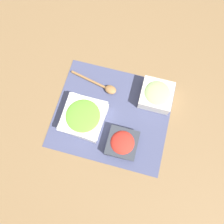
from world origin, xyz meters
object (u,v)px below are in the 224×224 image
at_px(tomato_bowl, 122,143).
at_px(wooden_spoon, 103,86).
at_px(lettuce_bowl, 84,117).
at_px(cucumber_bowl, 156,95).

bearing_deg(tomato_bowl, wooden_spoon, 122.14).
bearing_deg(lettuce_bowl, tomato_bowl, -18.92).
height_order(tomato_bowl, lettuce_bowl, lettuce_bowl).
height_order(lettuce_bowl, cucumber_bowl, cucumber_bowl).
relative_size(cucumber_bowl, wooden_spoon, 0.60).
xyz_separation_m(cucumber_bowl, wooden_spoon, (-0.25, -0.01, -0.03)).
distance_m(lettuce_bowl, wooden_spoon, 0.18).
distance_m(tomato_bowl, cucumber_bowl, 0.27).
relative_size(tomato_bowl, wooden_spoon, 0.54).
xyz_separation_m(tomato_bowl, lettuce_bowl, (-0.19, 0.07, 0.01)).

